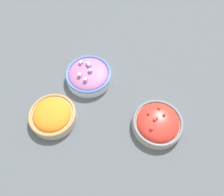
# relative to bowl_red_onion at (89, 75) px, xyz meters

# --- Properties ---
(ground_plane) EXTENTS (3.00, 3.00, 0.00)m
(ground_plane) POSITION_rel_bowl_red_onion_xyz_m (-0.11, 0.09, -0.03)
(ground_plane) COLOR #4C5156
(bowl_red_onion) EXTENTS (0.18, 0.18, 0.06)m
(bowl_red_onion) POSITION_rel_bowl_red_onion_xyz_m (0.00, 0.00, 0.00)
(bowl_red_onion) COLOR silver
(bowl_red_onion) RESTS_ON ground_plane
(bowl_cherry_tomatoes) EXTENTS (0.18, 0.18, 0.07)m
(bowl_cherry_tomatoes) POSITION_rel_bowl_red_onion_xyz_m (-0.28, 0.16, -0.00)
(bowl_cherry_tomatoes) COLOR beige
(bowl_cherry_tomatoes) RESTS_ON ground_plane
(bowl_carrots) EXTENTS (0.17, 0.17, 0.06)m
(bowl_carrots) POSITION_rel_bowl_red_onion_xyz_m (0.09, 0.19, -0.00)
(bowl_carrots) COLOR beige
(bowl_carrots) RESTS_ON ground_plane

